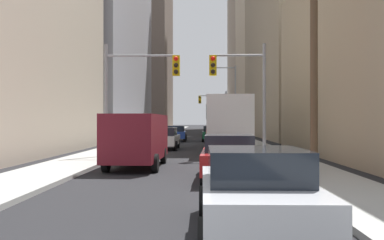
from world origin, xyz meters
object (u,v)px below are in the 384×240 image
Objects in this scene: traffic_signal_near_right at (241,82)px; traffic_signal_far_right at (214,106)px; sedan_red at (229,157)px; sedan_white at (165,138)px; sedan_silver at (255,192)px; cargo_van_maroon at (137,137)px; sedan_blue at (176,133)px; sedan_green at (212,134)px; traffic_signal_near_left at (138,81)px; city_bus at (226,122)px.

traffic_signal_far_right is at bearing 90.68° from traffic_signal_near_right.
sedan_red is 0.71× the size of traffic_signal_near_right.
traffic_signal_near_right is (4.64, -7.25, 3.23)m from sedan_white.
sedan_silver is 6.84m from sedan_red.
traffic_signal_far_right is (4.38, 37.55, 2.76)m from cargo_van_maroon.
sedan_blue is 3.49m from sedan_green.
sedan_red is at bearing -90.07° from sedan_green.
sedan_green is 18.91m from traffic_signal_near_left.
sedan_blue is 0.71× the size of traffic_signal_far_right.
sedan_blue is 18.87m from traffic_signal_near_left.
sedan_green is (3.46, -0.45, 0.00)m from sedan_blue.
sedan_blue is 0.71× the size of traffic_signal_near_left.
sedan_white is (-3.54, 21.38, 0.00)m from sedan_silver.
city_bus reaches higher than sedan_white.
sedan_red is 8.05m from traffic_signal_near_right.
sedan_green is 0.70× the size of traffic_signal_near_right.
traffic_signal_near_right is at bearing -0.01° from traffic_signal_near_left.
traffic_signal_near_left reaches higher than sedan_blue.
traffic_signal_near_right is (0.46, -5.76, 2.07)m from city_bus.
sedan_green is (3.71, 21.94, -0.52)m from cargo_van_maroon.
traffic_signal_far_right is (4.96, 33.73, -0.01)m from traffic_signal_near_left.
traffic_signal_near_left reaches higher than cargo_van_maroon.
sedan_white is 11.32m from sedan_blue.
traffic_signal_far_right is (0.68, 15.61, 3.27)m from sedan_green.
sedan_green is 18.44m from traffic_signal_near_right.
sedan_white is 0.71× the size of traffic_signal_near_right.
sedan_white is at bearing 103.64° from sedan_red.
city_bus reaches higher than sedan_silver.
city_bus is at bearing -72.33° from sedan_blue.
traffic_signal_far_right is (0.71, 41.02, 3.27)m from sedan_red.
city_bus is 13.12m from sedan_red.
cargo_van_maroon is at bearing -81.48° from traffic_signal_near_left.
cargo_van_maroon is at bearing -141.38° from traffic_signal_near_right.
sedan_silver and sedan_white have the same top height.
traffic_signal_far_right reaches higher than sedan_silver.
sedan_red is 1.00× the size of sedan_white.
cargo_van_maroon is 5.08m from sedan_red.
cargo_van_maroon is at bearing -114.30° from city_bus.
traffic_signal_near_left reaches higher than sedan_silver.
traffic_signal_far_right reaches higher than sedan_red.
cargo_van_maroon is 4.75m from traffic_signal_near_left.
sedan_white is 27.02m from traffic_signal_far_right.
city_bus is at bearing 87.15° from sedan_red.
sedan_white is 11.44m from sedan_green.
traffic_signal_near_left is (-4.90, -5.76, 2.12)m from city_bus.
traffic_signal_near_right is at bearing 81.37° from sedan_red.
city_bus reaches higher than cargo_van_maroon.
traffic_signal_far_right reaches higher than sedan_blue.
city_bus is at bearing 88.14° from sedan_silver.
sedan_red is at bearing -92.85° from city_bus.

